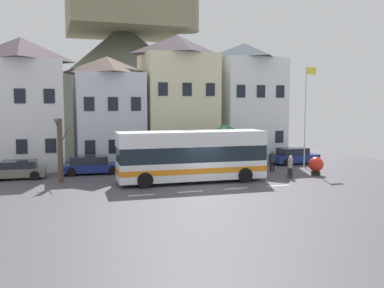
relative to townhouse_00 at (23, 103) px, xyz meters
name	(u,v)px	position (x,y,z in m)	size (l,w,h in m)	color
ground_plane	(207,187)	(11.46, -12.26, -5.33)	(40.00, 60.00, 0.07)	#4E4A52
townhouse_00	(23,103)	(0.00, 0.00, 0.00)	(6.21, 6.58, 10.60)	white
townhouse_01	(108,111)	(6.85, -0.15, -0.66)	(5.54, 6.29, 9.28)	silver
townhouse_02	(178,99)	(13.03, -0.54, 0.36)	(6.24, 5.50, 11.31)	beige
townhouse_03	(244,101)	(19.91, 0.19, 0.20)	(5.83, 6.96, 11.00)	white
hilltop_castle	(125,77)	(12.21, 22.55, 3.59)	(37.40, 37.40, 23.43)	#5B5F4D
transit_bus	(192,157)	(11.05, -10.43, -3.56)	(10.10, 3.00, 3.45)	white
bus_shelter	(225,132)	(15.25, -6.25, -2.28)	(3.60, 3.60, 3.68)	#473D33
parked_car_00	(294,156)	(22.25, -5.15, -4.61)	(4.12, 1.98, 1.41)	navy
parked_car_01	(17,170)	(-0.25, -5.27, -4.67)	(4.08, 2.24, 1.27)	slate
parked_car_02	(231,159)	(16.28, -5.13, -4.61)	(4.49, 2.24, 1.42)	silver
parked_car_03	(91,165)	(4.91, -4.91, -4.64)	(4.68, 2.15, 1.34)	navy
pedestrian_00	(272,159)	(18.41, -8.19, -4.34)	(0.35, 0.35, 1.61)	black
pedestrian_01	(290,166)	(18.17, -11.20, -4.42)	(0.33, 0.33, 1.56)	#38332D
pedestrian_02	(291,165)	(18.71, -10.39, -4.48)	(0.36, 0.31, 1.53)	black
pedestrian_03	(260,161)	(17.34, -8.28, -4.40)	(0.34, 0.34, 1.57)	#38332D
public_bench	(205,162)	(14.18, -4.61, -4.82)	(1.78, 0.48, 0.87)	#33473D
flagpole	(306,110)	(22.03, -7.17, -0.57)	(0.95, 0.10, 8.28)	silver
harbour_buoy	(316,165)	(20.66, -10.71, -4.54)	(1.11, 1.11, 1.36)	black
bare_tree_00	(60,149)	(2.64, -7.79, -3.06)	(1.03, 1.46, 4.32)	brown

